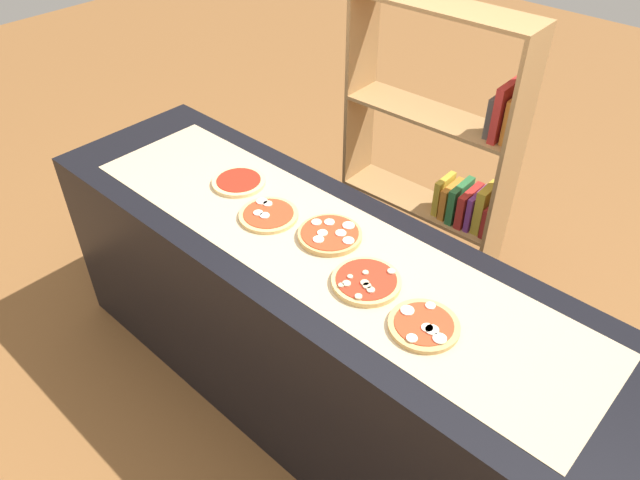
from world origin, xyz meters
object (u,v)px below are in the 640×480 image
pizza_plain_0 (239,182)px  pizza_mozzarella_1 (268,215)px  pizza_mushroom_3 (366,281)px  pizza_mozzarella_2 (330,234)px  bookshelf (442,188)px  pizza_mozzarella_4 (424,325)px

pizza_plain_0 → pizza_mozzarella_1: bearing=-16.4°
pizza_mushroom_3 → pizza_mozzarella_1: bearing=175.5°
pizza_mushroom_3 → pizza_mozzarella_2: bearing=157.6°
pizza_mozzarella_1 → pizza_mozzarella_2: size_ratio=0.97×
pizza_mozzarella_2 → bookshelf: 0.99m
pizza_mushroom_3 → bookshelf: bookshelf is taller
pizza_plain_0 → pizza_mozzarella_2: bearing=-1.1°
pizza_mozzarella_4 → bookshelf: bearing=119.3°
pizza_mozzarella_2 → pizza_mozzarella_4: 0.55m
pizza_mozzarella_2 → pizza_plain_0: bearing=178.9°
pizza_mozzarella_2 → pizza_mozzarella_4: size_ratio=1.06×
pizza_mozzarella_1 → pizza_mozzarella_2: 0.27m
pizza_mozzarella_2 → pizza_mozzarella_4: pizza_mozzarella_2 is taller
pizza_plain_0 → pizza_mushroom_3: (0.79, -0.12, 0.00)m
pizza_mozzarella_2 → pizza_mozzarella_4: bearing=-15.2°
pizza_mozzarella_1 → bookshelf: bearing=79.8°
pizza_plain_0 → pizza_mozzarella_4: bearing=-8.2°
pizza_mushroom_3 → bookshelf: bearing=108.2°
pizza_plain_0 → pizza_mozzarella_2: 0.53m
pizza_plain_0 → pizza_mozzarella_4: (1.05, -0.15, 0.00)m
bookshelf → pizza_mozzarella_2: bearing=-85.0°
pizza_mozzarella_1 → pizza_mushroom_3: bearing=-4.5°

